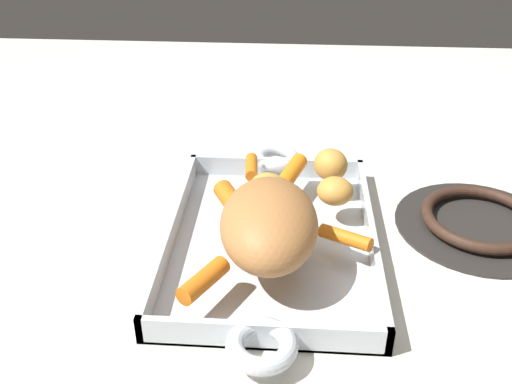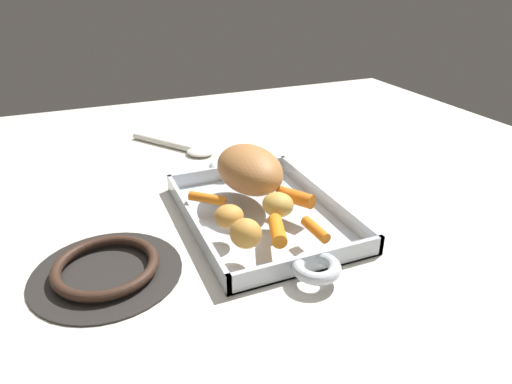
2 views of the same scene
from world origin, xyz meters
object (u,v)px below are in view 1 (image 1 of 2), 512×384
(baby_carrot_southwest, at_px, (204,280))
(potato_whole, at_px, (268,189))
(pork_roast, at_px, (267,224))
(baby_carrot_long, at_px, (251,167))
(baby_carrot_center_left, at_px, (345,238))
(stove_burner_rear, at_px, (480,221))
(baby_carrot_southeast, at_px, (292,172))
(potato_corner, at_px, (335,191))
(potato_golden_large, at_px, (331,165))
(baby_carrot_center_right, at_px, (232,202))
(roasting_dish, at_px, (271,239))

(baby_carrot_southwest, xyz_separation_m, potato_whole, (-0.17, 0.06, 0.01))
(pork_roast, relative_size, baby_carrot_southwest, 2.40)
(baby_carrot_long, distance_m, baby_carrot_center_left, 0.19)
(stove_burner_rear, bearing_deg, baby_carrot_southeast, -101.79)
(baby_carrot_southeast, relative_size, stove_burner_rear, 0.32)
(pork_roast, relative_size, potato_corner, 3.43)
(pork_roast, relative_size, potato_whole, 3.03)
(potato_corner, xyz_separation_m, potato_golden_large, (-0.06, -0.00, 0.00))
(baby_carrot_center_right, relative_size, potato_golden_large, 1.41)
(baby_carrot_southeast, bearing_deg, baby_carrot_center_left, 24.00)
(baby_carrot_center_right, bearing_deg, baby_carrot_center_left, 65.97)
(roasting_dish, distance_m, baby_carrot_center_right, 0.06)
(baby_carrot_southeast, height_order, baby_carrot_center_left, baby_carrot_southeast)
(baby_carrot_long, bearing_deg, stove_burner_rear, 77.41)
(roasting_dish, bearing_deg, baby_carrot_southeast, 168.12)
(baby_carrot_long, xyz_separation_m, baby_carrot_center_left, (0.16, 0.12, -0.00))
(pork_roast, bearing_deg, baby_carrot_center_right, -150.34)
(pork_roast, relative_size, potato_golden_large, 3.33)
(baby_carrot_southwest, xyz_separation_m, baby_carrot_center_left, (-0.09, 0.15, -0.00))
(baby_carrot_center_left, distance_m, potato_golden_large, 0.15)
(baby_carrot_southeast, bearing_deg, pork_roast, -8.62)
(roasting_dish, relative_size, baby_carrot_long, 7.94)
(baby_carrot_southwest, bearing_deg, stove_burner_rear, 118.50)
(potato_whole, height_order, potato_golden_large, potato_golden_large)
(pork_roast, bearing_deg, stove_burner_rear, 113.08)
(baby_carrot_center_right, distance_m, stove_burner_rear, 0.31)
(baby_carrot_center_right, bearing_deg, baby_carrot_southeast, 138.60)
(roasting_dish, bearing_deg, baby_carrot_center_left, 68.78)
(baby_carrot_long, height_order, baby_carrot_southeast, baby_carrot_southeast)
(roasting_dish, xyz_separation_m, baby_carrot_center_left, (0.03, 0.08, 0.03))
(potato_golden_large, bearing_deg, baby_carrot_long, -95.59)
(roasting_dish, relative_size, baby_carrot_southwest, 6.74)
(stove_burner_rear, bearing_deg, baby_carrot_center_right, -84.34)
(baby_carrot_center_left, bearing_deg, baby_carrot_southeast, -156.00)
(baby_carrot_long, xyz_separation_m, potato_golden_large, (0.01, 0.11, 0.01))
(baby_carrot_southeast, bearing_deg, potato_corner, 44.60)
(roasting_dish, distance_m, stove_burner_rear, 0.27)
(baby_carrot_southwest, bearing_deg, baby_carrot_center_right, 174.50)
(baby_carrot_center_right, xyz_separation_m, baby_carrot_southwest, (0.15, -0.01, -0.00))
(baby_carrot_southwest, xyz_separation_m, potato_golden_large, (-0.23, 0.14, 0.01))
(roasting_dish, xyz_separation_m, potato_golden_large, (-0.11, 0.07, 0.04))
(roasting_dish, xyz_separation_m, baby_carrot_long, (-0.12, -0.03, 0.03))
(baby_carrot_southeast, height_order, stove_burner_rear, baby_carrot_southeast)
(baby_carrot_center_left, bearing_deg, potato_golden_large, -175.65)
(baby_carrot_southwest, height_order, potato_golden_large, potato_golden_large)
(baby_carrot_southwest, distance_m, potato_whole, 0.18)
(pork_roast, distance_m, potato_corner, 0.13)
(baby_carrot_long, bearing_deg, pork_roast, 9.59)
(potato_corner, bearing_deg, stove_burner_rear, 91.65)
(baby_carrot_center_left, xyz_separation_m, potato_whole, (-0.08, -0.09, 0.01))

